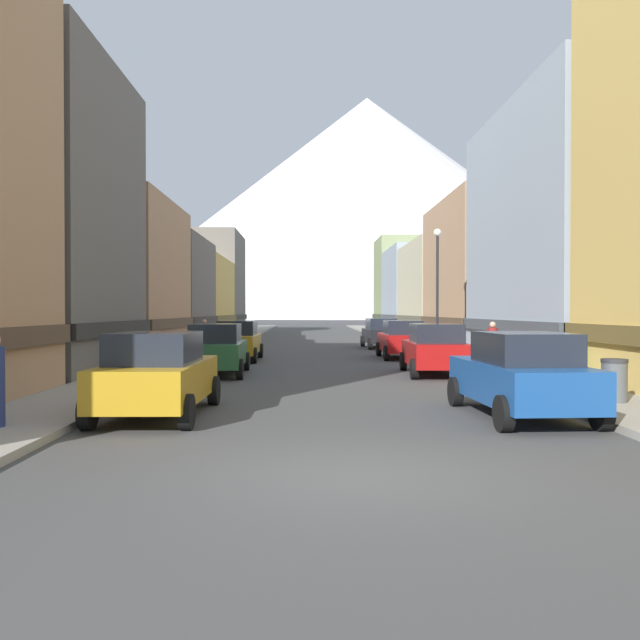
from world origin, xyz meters
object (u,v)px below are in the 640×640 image
at_px(car_right_2, 402,339).
at_px(potted_plant_1, 568,364).
at_px(car_left_2, 237,340).
at_px(car_right_0, 521,374).
at_px(car_right_1, 435,349).
at_px(car_left_1, 216,349).
at_px(potted_plant_2, 523,354).
at_px(car_left_0, 158,374).
at_px(pedestrian_0, 205,335).
at_px(streetlamp_right, 437,273).
at_px(car_right_3, 381,333).
at_px(trash_bin_right, 614,380).
at_px(pedestrian_1, 493,346).
at_px(potted_plant_0, 151,351).

relative_size(car_right_2, potted_plant_1, 4.64).
bearing_deg(car_left_2, potted_plant_1, -43.91).
bearing_deg(potted_plant_1, car_right_2, 105.46).
xyz_separation_m(car_right_0, car_right_1, (-0.01, 9.16, 0.00)).
distance_m(car_left_1, potted_plant_2, 10.81).
xyz_separation_m(car_left_0, car_left_2, (0.00, 15.64, 0.00)).
relative_size(pedestrian_0, streetlamp_right, 0.27).
relative_size(car_left_1, car_right_3, 0.99).
bearing_deg(car_right_0, potted_plant_1, 59.94).
xyz_separation_m(potted_plant_1, pedestrian_0, (-13.25, 16.79, 0.22)).
distance_m(car_left_2, potted_plant_2, 12.54).
height_order(trash_bin_right, pedestrian_1, pedestrian_1).
distance_m(car_right_1, pedestrian_0, 16.55).
relative_size(car_left_1, pedestrian_1, 2.66).
xyz_separation_m(pedestrian_0, pedestrian_1, (12.50, -11.61, 0.03)).
xyz_separation_m(potted_plant_0, pedestrian_1, (13.25, -2.48, 0.32)).
relative_size(car_right_1, streetlamp_right, 0.76).
height_order(car_left_2, car_right_0, same).
bearing_deg(car_right_3, car_left_1, -114.85).
bearing_deg(car_right_1, car_right_2, 89.98).
height_order(car_left_0, car_right_3, same).
height_order(car_left_0, car_left_1, same).
xyz_separation_m(car_left_2, car_right_2, (7.60, 1.18, 0.00)).
height_order(car_left_2, potted_plant_2, car_left_2).
bearing_deg(trash_bin_right, car_right_3, 95.98).
bearing_deg(pedestrian_1, streetlamp_right, 98.72).
distance_m(car_right_2, pedestrian_0, 11.32).
height_order(car_right_3, potted_plant_1, car_right_3).
bearing_deg(potted_plant_0, car_left_0, -76.07).
bearing_deg(potted_plant_0, pedestrian_1, -10.61).
xyz_separation_m(car_right_0, potted_plant_1, (3.20, 5.52, -0.23)).
bearing_deg(streetlamp_right, pedestrian_1, -81.28).
bearing_deg(potted_plant_2, car_right_3, 101.28).
xyz_separation_m(car_left_2, streetlamp_right, (9.15, 0.64, 3.09)).
bearing_deg(potted_plant_1, streetlamp_right, 98.50).
bearing_deg(potted_plant_1, pedestrian_1, 98.25).
xyz_separation_m(car_right_2, potted_plant_2, (3.20, -7.54, -0.22)).
bearing_deg(car_right_0, streetlamp_right, 84.66).
xyz_separation_m(car_right_1, potted_plant_1, (3.20, -3.63, -0.23)).
xyz_separation_m(car_left_0, car_left_1, (0.00, 8.93, 0.00)).
height_order(car_right_1, trash_bin_right, car_right_1).
bearing_deg(streetlamp_right, car_right_3, 99.73).
distance_m(potted_plant_0, pedestrian_0, 9.17).
distance_m(trash_bin_right, potted_plant_2, 8.34).
bearing_deg(streetlamp_right, potted_plant_0, -164.68).
height_order(car_left_0, car_left_2, same).
distance_m(car_right_0, potted_plant_0, 17.05).
bearing_deg(car_right_1, potted_plant_1, -48.60).
distance_m(car_left_0, trash_bin_right, 10.20).
xyz_separation_m(car_left_2, potted_plant_0, (-3.20, -2.74, -0.30)).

